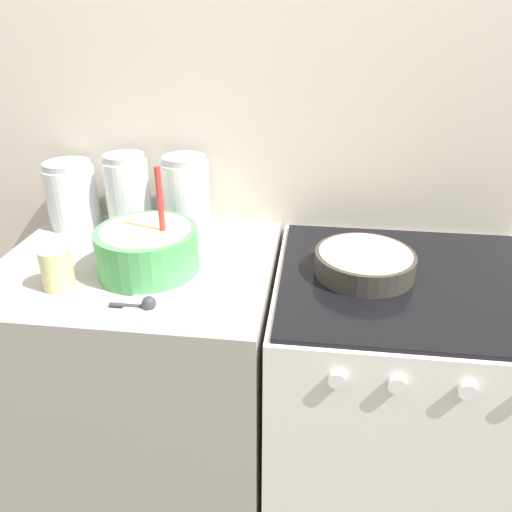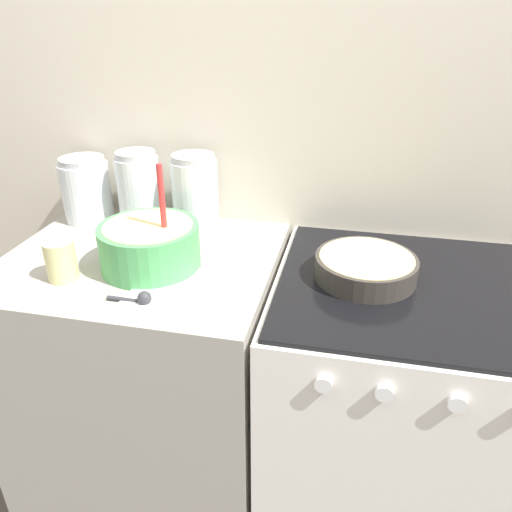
{
  "view_description": "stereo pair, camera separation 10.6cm",
  "coord_description": "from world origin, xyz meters",
  "px_view_note": "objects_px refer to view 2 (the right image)",
  "views": [
    {
      "loc": [
        0.11,
        -0.89,
        1.56
      ],
      "look_at": [
        -0.04,
        0.32,
        0.95
      ],
      "focal_mm": 35.0,
      "sensor_mm": 36.0,
      "label": 1
    },
    {
      "loc": [
        0.22,
        -0.87,
        1.56
      ],
      "look_at": [
        -0.04,
        0.32,
        0.95
      ],
      "focal_mm": 35.0,
      "sensor_mm": 36.0,
      "label": 2
    }
  ],
  "objects_px": {
    "baking_pan": "(366,267)",
    "storage_jar_right": "(195,198)",
    "stove": "(394,412)",
    "mixing_bowl": "(150,243)",
    "storage_jar_middle": "(140,194)",
    "tin_can": "(61,261)",
    "storage_jar_left": "(87,193)"
  },
  "relations": [
    {
      "from": "baking_pan",
      "to": "storage_jar_right",
      "type": "xyz_separation_m",
      "value": [
        -0.55,
        0.22,
        0.07
      ]
    },
    {
      "from": "stove",
      "to": "mixing_bowl",
      "type": "bearing_deg",
      "value": -176.11
    },
    {
      "from": "storage_jar_middle",
      "to": "tin_can",
      "type": "xyz_separation_m",
      "value": [
        -0.05,
        -0.4,
        -0.05
      ]
    },
    {
      "from": "storage_jar_middle",
      "to": "tin_can",
      "type": "bearing_deg",
      "value": -97.41
    },
    {
      "from": "baking_pan",
      "to": "tin_can",
      "type": "bearing_deg",
      "value": -167.45
    },
    {
      "from": "storage_jar_left",
      "to": "storage_jar_right",
      "type": "bearing_deg",
      "value": 0.0
    },
    {
      "from": "stove",
      "to": "tin_can",
      "type": "bearing_deg",
      "value": -169.9
    },
    {
      "from": "baking_pan",
      "to": "tin_can",
      "type": "distance_m",
      "value": 0.82
    },
    {
      "from": "storage_jar_left",
      "to": "storage_jar_right",
      "type": "distance_m",
      "value": 0.39
    },
    {
      "from": "storage_jar_left",
      "to": "tin_can",
      "type": "xyz_separation_m",
      "value": [
        0.14,
        -0.4,
        -0.04
      ]
    },
    {
      "from": "storage_jar_left",
      "to": "storage_jar_middle",
      "type": "distance_m",
      "value": 0.19
    },
    {
      "from": "stove",
      "to": "storage_jar_left",
      "type": "relative_size",
      "value": 4.14
    },
    {
      "from": "baking_pan",
      "to": "storage_jar_left",
      "type": "bearing_deg",
      "value": 166.6
    },
    {
      "from": "mixing_bowl",
      "to": "baking_pan",
      "type": "distance_m",
      "value": 0.6
    },
    {
      "from": "storage_jar_right",
      "to": "storage_jar_middle",
      "type": "bearing_deg",
      "value": 180.0
    },
    {
      "from": "storage_jar_left",
      "to": "mixing_bowl",
      "type": "bearing_deg",
      "value": -39.41
    },
    {
      "from": "baking_pan",
      "to": "storage_jar_left",
      "type": "height_order",
      "value": "storage_jar_left"
    },
    {
      "from": "stove",
      "to": "storage_jar_right",
      "type": "distance_m",
      "value": 0.91
    },
    {
      "from": "mixing_bowl",
      "to": "storage_jar_left",
      "type": "bearing_deg",
      "value": 140.59
    },
    {
      "from": "storage_jar_right",
      "to": "tin_can",
      "type": "xyz_separation_m",
      "value": [
        -0.25,
        -0.4,
        -0.05
      ]
    },
    {
      "from": "stove",
      "to": "storage_jar_left",
      "type": "distance_m",
      "value": 1.22
    },
    {
      "from": "storage_jar_left",
      "to": "storage_jar_right",
      "type": "xyz_separation_m",
      "value": [
        0.39,
        0.0,
        0.01
      ]
    },
    {
      "from": "baking_pan",
      "to": "storage_jar_right",
      "type": "bearing_deg",
      "value": 157.95
    },
    {
      "from": "storage_jar_middle",
      "to": "stove",
      "type": "bearing_deg",
      "value": -15.02
    },
    {
      "from": "storage_jar_right",
      "to": "tin_can",
      "type": "distance_m",
      "value": 0.47
    },
    {
      "from": "baking_pan",
      "to": "storage_jar_right",
      "type": "height_order",
      "value": "storage_jar_right"
    },
    {
      "from": "baking_pan",
      "to": "storage_jar_left",
      "type": "xyz_separation_m",
      "value": [
        -0.94,
        0.22,
        0.06
      ]
    },
    {
      "from": "storage_jar_right",
      "to": "baking_pan",
      "type": "bearing_deg",
      "value": -22.05
    },
    {
      "from": "stove",
      "to": "baking_pan",
      "type": "bearing_deg",
      "value": 174.86
    },
    {
      "from": "baking_pan",
      "to": "tin_can",
      "type": "xyz_separation_m",
      "value": [
        -0.8,
        -0.18,
        0.02
      ]
    },
    {
      "from": "baking_pan",
      "to": "stove",
      "type": "bearing_deg",
      "value": -5.14
    },
    {
      "from": "storage_jar_right",
      "to": "tin_can",
      "type": "relative_size",
      "value": 2.25
    }
  ]
}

